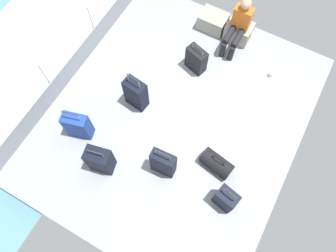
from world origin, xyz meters
TOP-DOWN VIEW (x-y plane):
  - ground_plane at (0.00, 0.00)m, footprint 4.40×5.20m
  - gunwale_port at (-2.17, 0.00)m, footprint 0.06×5.20m
  - railing_port at (-2.17, 0.00)m, footprint 0.04×4.20m
  - sea_wake at (-3.60, 0.00)m, footprint 12.00×12.00m
  - cargo_crate_0 at (-0.30, 2.17)m, footprint 0.58×0.42m
  - cargo_crate_1 at (0.26, 2.17)m, footprint 0.54×0.39m
  - passenger_seated at (0.26, 1.99)m, footprint 0.34×0.66m
  - suitcase_0 at (-0.64, -1.43)m, footprint 0.45×0.34m
  - suitcase_1 at (-0.16, 1.11)m, footprint 0.44×0.32m
  - suitcase_2 at (1.44, -1.00)m, footprint 0.38×0.30m
  - suitcase_3 at (-0.75, -0.10)m, footprint 0.42×0.28m
  - suitcase_4 at (-1.32, -1.10)m, footprint 0.47×0.32m
  - suitcase_5 at (0.30, -0.99)m, footprint 0.41×0.21m
  - duffel_bag at (1.06, -0.51)m, footprint 0.60×0.39m
  - paper_cup at (1.22, 1.65)m, footprint 0.08×0.08m

SIDE VIEW (x-z plane):
  - sea_wake at x=-3.60m, z-range -0.35..-0.33m
  - ground_plane at x=0.00m, z-range -0.06..0.00m
  - paper_cup at x=1.22m, z-range 0.00..0.10m
  - duffel_bag at x=1.06m, z-range -0.06..0.36m
  - cargo_crate_0 at x=-0.30m, z-range 0.00..0.35m
  - cargo_crate_1 at x=0.26m, z-range 0.00..0.38m
  - gunwale_port at x=-2.17m, z-range 0.00..0.45m
  - suitcase_2 at x=1.44m, z-range -0.09..0.62m
  - suitcase_1 at x=-0.16m, z-range -0.06..0.60m
  - suitcase_4 at x=-1.32m, z-range -0.10..0.71m
  - suitcase_0 at x=-0.64m, z-range -0.05..0.70m
  - suitcase_3 at x=-0.75m, z-range -0.10..0.79m
  - suitcase_5 at x=0.30m, z-range -0.07..0.79m
  - passenger_seated at x=0.26m, z-range 0.02..1.10m
  - railing_port at x=-2.17m, z-range 0.27..1.29m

